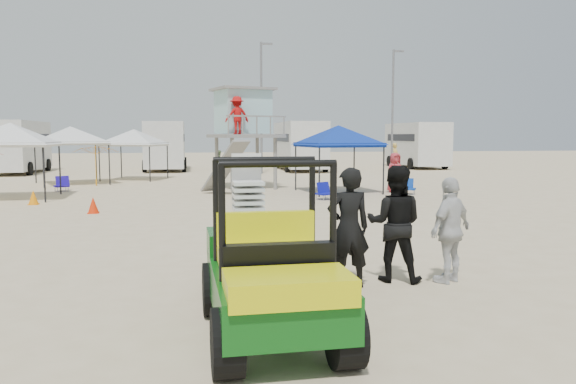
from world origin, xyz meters
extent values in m
plane|color=beige|center=(0.00, 0.00, 0.00)|extent=(140.00, 140.00, 0.00)
cube|color=#0C5012|center=(-0.41, -1.14, 0.60)|extent=(1.41, 2.76, 0.48)
cube|color=yellow|center=(-0.41, -1.14, 0.90)|extent=(1.26, 0.79, 0.26)
cylinder|color=black|center=(-1.02, -2.12, 0.35)|extent=(0.32, 0.71, 0.70)
cube|color=black|center=(-0.41, 1.16, 0.42)|extent=(1.19, 1.72, 0.11)
cylinder|color=black|center=(-0.91, 1.16, 0.22)|extent=(0.19, 0.45, 0.45)
imported|color=black|center=(1.09, 0.86, 0.94)|extent=(0.70, 0.48, 1.89)
imported|color=black|center=(1.94, 1.11, 0.95)|extent=(1.13, 1.03, 1.90)
imported|color=silver|center=(2.79, 0.86, 0.86)|extent=(1.07, 0.89, 1.72)
cylinder|color=gray|center=(0.08, 16.44, 1.13)|extent=(0.16, 0.16, 2.27)
cube|color=gray|center=(1.08, 17.43, 2.34)|extent=(3.37, 3.37, 0.15)
cube|color=#A6D4D7|center=(1.08, 17.71, 3.40)|extent=(2.51, 2.32, 1.90)
imported|color=#B20F0F|center=(0.36, 16.53, 3.21)|extent=(1.03, 0.59, 1.59)
cylinder|color=black|center=(3.33, 13.74, 1.02)|extent=(0.06, 0.06, 2.03)
pyramid|color=#0D2C97|center=(4.72, 15.12, 2.78)|extent=(3.33, 3.33, 0.80)
cube|color=#0D2C97|center=(4.72, 15.12, 1.98)|extent=(3.33, 3.33, 0.18)
pyramid|color=silver|center=(-7.88, 14.83, 2.84)|extent=(3.08, 3.08, 0.80)
cube|color=silver|center=(-7.88, 14.83, 2.04)|extent=(3.08, 3.08, 0.18)
cylinder|color=black|center=(-8.50, 19.76, 1.03)|extent=(0.06, 0.06, 2.05)
pyramid|color=silver|center=(-7.04, 21.22, 2.80)|extent=(3.97, 3.97, 0.80)
cube|color=silver|center=(-7.04, 21.22, 2.00)|extent=(3.97, 3.97, 0.18)
cylinder|color=black|center=(-5.61, 22.07, 0.97)|extent=(0.06, 0.06, 1.94)
pyramid|color=silver|center=(-4.27, 23.41, 2.69)|extent=(3.55, 3.55, 0.80)
cube|color=silver|center=(-4.27, 23.41, 1.89)|extent=(3.55, 3.55, 0.18)
imported|color=orange|center=(-5.70, 20.02, 0.97)|extent=(3.03, 3.03, 1.95)
cone|color=red|center=(-4.28, 10.27, 0.25)|extent=(0.34, 0.34, 0.50)
cone|color=orange|center=(-6.67, 12.86, 0.25)|extent=(0.34, 0.34, 0.50)
cube|color=#1E0E9C|center=(-6.75, 17.52, 0.22)|extent=(0.70, 0.69, 0.06)
cube|color=#1E0E9C|center=(-6.75, 17.76, 0.42)|extent=(0.56, 0.39, 0.44)
cylinder|color=#B2B2B7|center=(-6.97, 17.32, 0.10)|extent=(0.03, 0.03, 0.20)
cube|color=#0D1293|center=(3.53, 12.57, 0.22)|extent=(0.71, 0.70, 0.06)
cube|color=#0D1293|center=(3.53, 12.81, 0.42)|extent=(0.56, 0.41, 0.44)
cylinder|color=#B2B2B7|center=(3.31, 12.37, 0.10)|extent=(0.03, 0.03, 0.20)
cube|color=#0D3794|center=(7.30, 13.82, 0.22)|extent=(0.72, 0.70, 0.06)
cube|color=#0D3794|center=(7.30, 14.06, 0.42)|extent=(0.55, 0.42, 0.44)
cylinder|color=#B2B2B7|center=(7.08, 13.62, 0.10)|extent=(0.03, 0.03, 0.20)
cube|color=silver|center=(-12.00, 30.00, 1.75)|extent=(2.50, 6.80, 3.00)
cube|color=black|center=(-12.00, 30.00, 2.20)|extent=(2.54, 5.44, 0.50)
cube|color=silver|center=(-3.00, 31.50, 1.75)|extent=(2.50, 6.50, 3.00)
cube|color=black|center=(-3.00, 31.50, 2.20)|extent=(2.54, 5.20, 0.50)
cylinder|color=black|center=(-4.25, 29.42, 0.40)|extent=(0.25, 0.80, 0.80)
cube|color=silver|center=(6.00, 30.00, 1.75)|extent=(2.50, 7.00, 3.00)
cube|color=black|center=(6.00, 30.00, 2.20)|extent=(2.54, 5.60, 0.50)
cylinder|color=black|center=(4.75, 27.76, 0.40)|extent=(0.25, 0.80, 0.80)
cube|color=silver|center=(15.00, 31.50, 1.75)|extent=(2.50, 6.60, 3.00)
cube|color=black|center=(15.00, 31.50, 2.20)|extent=(2.54, 5.28, 0.50)
cylinder|color=black|center=(13.75, 29.39, 0.40)|extent=(0.25, 0.80, 0.80)
cylinder|color=slate|center=(3.00, 27.00, 4.00)|extent=(0.14, 0.14, 8.00)
cylinder|color=slate|center=(12.00, 28.50, 4.00)|extent=(0.14, 0.14, 8.00)
imported|color=gold|center=(12.29, 28.59, 0.93)|extent=(0.78, 0.80, 1.85)
imported|color=#C23740|center=(7.05, 14.70, 0.83)|extent=(0.91, 0.69, 1.66)
imported|color=#597446|center=(0.22, 24.19, 0.78)|extent=(0.69, 0.83, 1.56)
camera|label=1|loc=(-1.32, -7.48, 2.38)|focal=35.00mm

